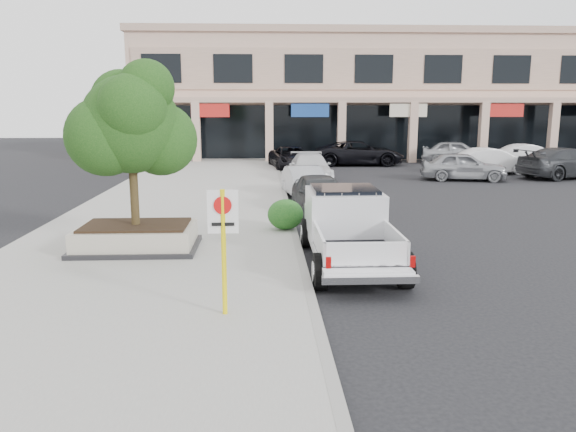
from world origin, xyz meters
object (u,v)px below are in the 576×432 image
at_px(planter, 137,237).
at_px(lot_car_c, 567,163).
at_px(planter_tree, 137,125).
at_px(no_parking_sign, 223,235).
at_px(curb_car_a, 320,195).
at_px(curb_car_b, 305,182).
at_px(pickup_truck, 350,229).
at_px(curb_car_c, 310,168).
at_px(lot_car_d, 359,153).
at_px(lot_car_f, 530,155).
at_px(lot_car_e, 457,152).
at_px(lot_car_a, 463,166).
at_px(lot_car_b, 492,161).
at_px(curb_car_d, 292,158).

bearing_deg(planter, lot_car_c, 37.38).
xyz_separation_m(planter_tree, no_parking_sign, (2.51, -5.01, -1.78)).
relative_size(no_parking_sign, lot_car_c, 0.40).
xyz_separation_m(planter_tree, lot_car_c, (19.88, 15.14, -2.58)).
relative_size(curb_car_a, curb_car_b, 1.06).
relative_size(planter_tree, lot_car_c, 0.70).
bearing_deg(pickup_truck, planter_tree, 165.89).
xyz_separation_m(planter, curb_car_b, (5.18, 9.14, 0.20)).
xyz_separation_m(curb_car_b, curb_car_c, (0.66, 5.33, 0.05)).
bearing_deg(lot_car_d, planter, 158.84).
distance_m(no_parking_sign, lot_car_d, 28.37).
xyz_separation_m(planter_tree, pickup_truck, (5.36, -1.35, -2.51)).
height_order(planter_tree, no_parking_sign, planter_tree).
height_order(curb_car_a, lot_car_d, lot_car_d).
bearing_deg(lot_car_f, curb_car_c, 116.61).
bearing_deg(lot_car_e, planter_tree, 164.50).
relative_size(curb_car_b, lot_car_f, 0.93).
bearing_deg(lot_car_f, curb_car_a, 137.96).
xyz_separation_m(lot_car_c, lot_car_d, (-10.20, 7.29, -0.02)).
distance_m(curb_car_b, lot_car_c, 16.07).
bearing_deg(lot_car_c, pickup_truck, 121.57).
xyz_separation_m(curb_car_b, lot_car_d, (4.64, 13.44, 0.14)).
xyz_separation_m(no_parking_sign, lot_car_a, (11.36, 19.44, -0.88)).
bearing_deg(lot_car_a, curb_car_b, 132.72).
distance_m(pickup_truck, lot_car_e, 26.70).
xyz_separation_m(planter_tree, lot_car_e, (16.49, 22.92, -2.61)).
bearing_deg(lot_car_b, lot_car_f, -47.46).
relative_size(curb_car_a, curb_car_d, 0.85).
relative_size(planter, no_parking_sign, 1.39).
xyz_separation_m(planter_tree, lot_car_d, (9.69, 22.43, -2.60)).
bearing_deg(lot_car_c, curb_car_d, 54.32).
xyz_separation_m(planter, curb_car_d, (5.18, 20.29, 0.23)).
relative_size(no_parking_sign, lot_car_f, 0.53).
relative_size(no_parking_sign, curb_car_a, 0.53).
bearing_deg(lot_car_e, lot_car_b, -158.95).
distance_m(no_parking_sign, lot_car_c, 26.62).
height_order(pickup_truck, lot_car_f, pickup_truck).
distance_m(lot_car_d, lot_car_e, 6.81).
distance_m(curb_car_b, lot_car_a, 10.37).
bearing_deg(curb_car_d, curb_car_b, -97.49).
bearing_deg(curb_car_b, lot_car_b, 27.69).
relative_size(planter, curb_car_c, 0.64).
xyz_separation_m(lot_car_a, lot_car_b, (2.70, 2.79, -0.01)).
bearing_deg(curb_car_a, planter_tree, -139.93).
distance_m(curb_car_b, curb_car_d, 11.16).
height_order(planter_tree, lot_car_e, planter_tree).
relative_size(lot_car_a, lot_car_e, 0.94).
bearing_deg(lot_car_f, pickup_truck, 147.63).
bearing_deg(lot_car_c, planter, 110.32).
height_order(lot_car_c, lot_car_d, lot_car_c).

